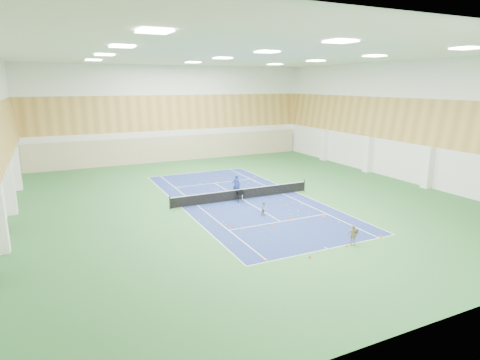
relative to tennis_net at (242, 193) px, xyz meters
name	(u,v)px	position (x,y,z in m)	size (l,w,h in m)	color
ground	(242,199)	(0.00, 0.00, -0.55)	(40.00, 40.00, 0.00)	#2A6330
room_shell	(242,130)	(0.00, 0.00, 5.45)	(36.00, 40.00, 12.00)	white
wood_cladding	(242,106)	(0.00, 0.00, 7.45)	(36.00, 40.00, 8.00)	tan
ceiling_light_grid	(242,56)	(0.00, 0.00, 11.37)	(21.40, 25.40, 0.06)	white
court_surface	(242,199)	(0.00, 0.00, -0.55)	(10.97, 23.77, 0.01)	navy
tennis_balls_scatter	(242,199)	(0.00, 0.00, -0.50)	(10.57, 22.77, 0.07)	#D5F429
tennis_net	(242,193)	(0.00, 0.00, 0.00)	(12.80, 0.10, 1.10)	black
back_curtain	(176,149)	(0.00, 19.75, 1.05)	(35.40, 0.16, 3.20)	#C6B793
door_left_b	(2,216)	(-17.92, 0.00, 0.55)	(0.08, 1.80, 2.20)	#593319
coach	(236,185)	(0.02, 1.28, 0.43)	(0.72, 0.47, 1.96)	navy
child_court	(264,208)	(-0.35, -4.56, -0.02)	(0.52, 0.40, 1.06)	gray
child_apron	(353,235)	(1.79, -12.01, 0.11)	(0.77, 0.32, 1.31)	tan
ball_cart	(240,196)	(-0.49, -0.63, -0.05)	(0.58, 0.58, 1.00)	black
cone_svc_a	(230,227)	(-3.85, -6.04, -0.46)	(0.17, 0.17, 0.19)	#FF5A0D
cone_svc_b	(273,225)	(-0.96, -6.97, -0.45)	(0.18, 0.18, 0.20)	#E2600B
cone_svc_c	(290,218)	(0.90, -6.28, -0.43)	(0.23, 0.23, 0.25)	#E9430C
cone_svc_d	(324,215)	(3.59, -6.74, -0.43)	(0.23, 0.23, 0.25)	orange
cone_base_a	(267,260)	(-4.18, -11.79, -0.46)	(0.17, 0.17, 0.19)	orange
cone_base_b	(310,256)	(-1.72, -12.45, -0.45)	(0.19, 0.19, 0.21)	orange
cone_base_c	(347,246)	(1.25, -12.13, -0.45)	(0.17, 0.17, 0.19)	#FF4D0D
cone_base_d	(380,236)	(4.29, -11.81, -0.43)	(0.22, 0.22, 0.24)	#D8630B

